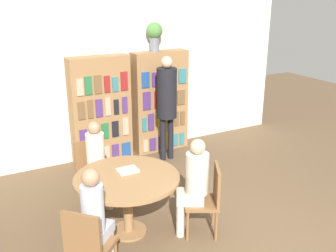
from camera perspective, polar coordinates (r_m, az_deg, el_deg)
The scene contains 13 objects.
wall_back at distance 6.96m, azimuth -6.13°, elevation 8.04°, with size 6.40×0.07×3.00m.
bookshelf_left at distance 6.74m, azimuth -9.76°, elevation 2.25°, with size 1.01×0.34×1.82m.
bookshelf_right at distance 7.16m, azimuth -1.18°, elevation 3.54°, with size 1.01×0.34×1.82m.
flower_vase at distance 6.89m, azimuth -2.00°, elevation 13.23°, with size 0.28×0.28×0.49m.
reading_table at distance 4.73m, azimuth -5.95°, elevation -8.61°, with size 1.25×1.25×0.76m.
chair_near_camera at distance 4.08m, azimuth -11.56°, elevation -16.38°, with size 0.57×0.57×0.88m.
chair_left_side at distance 5.57m, azimuth -10.92°, elevation -6.12°, with size 0.45×0.45×0.88m.
chair_far_side at distance 4.80m, azimuth 5.82°, elevation -10.22°, with size 0.54×0.54×0.88m.
seated_reader_left at distance 5.34m, azimuth -10.19°, elevation -4.97°, with size 0.28×0.38×1.22m.
seated_reader_right at distance 4.69m, azimuth 3.72°, elevation -8.00°, with size 0.41×0.39×1.23m.
seated_reader_back at distance 4.11m, azimuth -10.45°, elevation -12.77°, with size 0.39×0.39×1.23m.
librarian_standing at distance 6.61m, azimuth -0.18°, elevation 4.22°, with size 0.34×0.61×1.82m.
open_book_on_table at distance 4.80m, azimuth -5.87°, elevation -6.40°, with size 0.24×0.18×0.03m.
Camera 1 is at (-2.59, -2.35, 2.84)m, focal length 42.00 mm.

